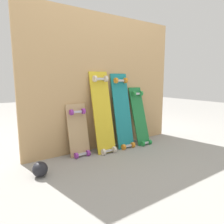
% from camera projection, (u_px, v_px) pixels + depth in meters
% --- Properties ---
extents(ground_plane, '(12.00, 12.00, 0.00)m').
position_uv_depth(ground_plane, '(109.00, 147.00, 2.55)').
color(ground_plane, gray).
extents(plywood_wall_panel, '(2.01, 0.04, 1.57)m').
position_uv_depth(plywood_wall_panel, '(105.00, 83.00, 2.48)').
color(plywood_wall_panel, tan).
rests_on(plywood_wall_panel, ground).
extents(skateboard_natural, '(0.23, 0.19, 0.63)m').
position_uv_depth(skateboard_natural, '(79.00, 133.00, 2.25)').
color(skateboard_natural, tan).
rests_on(skateboard_natural, ground).
extents(skateboard_yellow, '(0.24, 0.27, 0.98)m').
position_uv_depth(skateboard_yellow, '(103.00, 115.00, 2.35)').
color(skateboard_yellow, gold).
rests_on(skateboard_yellow, ground).
extents(skateboard_teal, '(0.23, 0.26, 0.96)m').
position_uv_depth(skateboard_teal, '(123.00, 113.00, 2.52)').
color(skateboard_teal, '#197A7F').
rests_on(skateboard_teal, ground).
extents(skateboard_green, '(0.19, 0.29, 0.79)m').
position_uv_depth(skateboard_green, '(140.00, 118.00, 2.67)').
color(skateboard_green, '#1E7238').
rests_on(skateboard_green, ground).
extents(rubber_ball, '(0.13, 0.13, 0.13)m').
position_uv_depth(rubber_ball, '(40.00, 169.00, 1.77)').
color(rubber_ball, black).
rests_on(rubber_ball, ground).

